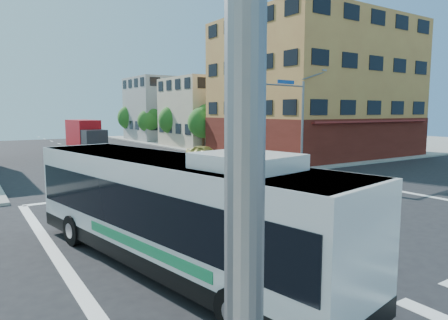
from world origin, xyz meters
TOP-DOWN VIEW (x-y plane):
  - ground at (0.00, 0.00)m, footprint 120.00×120.00m
  - sidewalk_ne at (35.00, 35.00)m, footprint 50.00×50.00m
  - corner_building_ne at (19.99, 18.48)m, footprint 18.10×15.44m
  - building_east_near at (16.98, 33.98)m, footprint 12.06×10.06m
  - building_east_far at (16.98, 47.98)m, footprint 12.06×10.06m
  - signal_mast_ne at (9.08, 10.62)m, footprint 7.91×1.13m
  - signal_mast_sw at (-9.08, -10.64)m, footprint 7.91×1.01m
  - street_tree_a at (11.90, 27.92)m, footprint 3.60×3.60m
  - street_tree_b at (11.90, 35.92)m, footprint 3.80×3.80m
  - street_tree_c at (11.90, 43.92)m, footprint 3.40×3.40m
  - street_tree_d at (11.90, 51.92)m, footprint 4.00×4.00m
  - transit_bus at (-6.80, -1.67)m, footprint 4.90×12.72m
  - box_truck at (0.25, 35.16)m, footprint 2.82×8.26m
  - parked_car at (7.96, 21.24)m, footprint 2.77×4.30m

SIDE VIEW (x-z plane):
  - ground at x=0.00m, z-range 0.00..0.00m
  - sidewalk_ne at x=35.00m, z-range 0.00..0.15m
  - parked_car at x=7.96m, z-range 0.00..1.36m
  - box_truck at x=0.25m, z-range -0.06..3.61m
  - transit_bus at x=-6.80m, z-range -0.04..3.65m
  - street_tree_c at x=11.90m, z-range 0.82..6.11m
  - street_tree_a at x=11.90m, z-range 0.83..6.35m
  - street_tree_b at x=11.90m, z-range 0.85..6.65m
  - street_tree_d at x=11.90m, z-range 0.87..6.90m
  - building_east_near at x=16.98m, z-range 0.01..9.01m
  - signal_mast_ne at x=9.08m, z-range 0.95..9.02m
  - signal_mast_sw at x=-9.08m, z-range 0.95..9.02m
  - building_east_far at x=16.98m, z-range 0.01..10.01m
  - corner_building_ne at x=19.99m, z-range -1.11..12.89m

